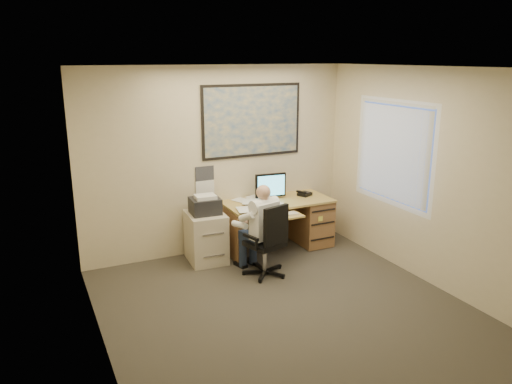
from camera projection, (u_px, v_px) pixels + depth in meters
name	position (u px, v px, depth m)	size (l,w,h in m)	color
room_shell	(295.00, 200.00, 5.24)	(4.00, 4.50, 2.70)	#37322A
desk	(296.00, 217.00, 7.59)	(1.60, 0.97, 1.13)	tan
world_map	(252.00, 121.00, 7.26)	(1.56, 0.03, 1.06)	#1E4C93
wall_calendar	(205.00, 181.00, 7.17)	(0.28, 0.01, 0.42)	white
window_blinds	(393.00, 153.00, 6.70)	(0.06, 1.40, 1.30)	beige
filing_cabinet	(206.00, 233.00, 7.00)	(0.54, 0.63, 0.97)	beige
office_chair	(265.00, 255.00, 6.54)	(0.73, 0.73, 0.99)	black
person	(264.00, 230.00, 6.52)	(0.50, 0.72, 1.22)	white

